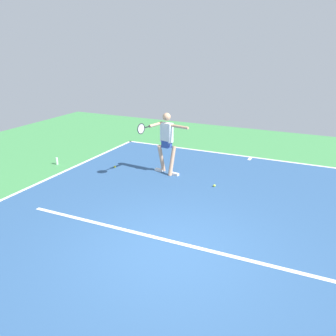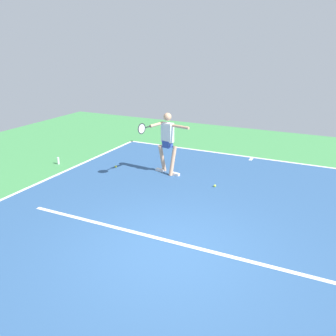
{
  "view_description": "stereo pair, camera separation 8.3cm",
  "coord_description": "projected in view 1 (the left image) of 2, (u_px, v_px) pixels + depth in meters",
  "views": [
    {
      "loc": [
        -2.49,
        5.33,
        3.7
      ],
      "look_at": [
        0.94,
        -1.9,
        0.9
      ],
      "focal_mm": 39.14,
      "sensor_mm": 36.0,
      "label": 1
    },
    {
      "loc": [
        -2.57,
        5.29,
        3.7
      ],
      "look_at": [
        0.94,
        -1.9,
        0.9
      ],
      "focal_mm": 39.14,
      "sensor_mm": 36.0,
      "label": 2
    }
  ],
  "objects": [
    {
      "name": "tennis_ball_by_sideline",
      "position": [
        214.0,
        186.0,
        9.76
      ],
      "size": [
        0.07,
        0.07,
        0.07
      ],
      "primitive_type": "sphere",
      "color": "#C6E53D",
      "rests_on": "ground_plane"
    },
    {
      "name": "ground_plane",
      "position": [
        170.0,
        252.0,
        6.78
      ],
      "size": [
        21.12,
        21.12,
        0.0
      ],
      "primitive_type": "plane",
      "color": "#428E4C"
    },
    {
      "name": "tennis_ball_near_service_line",
      "position": [
        115.0,
        167.0,
        11.22
      ],
      "size": [
        0.07,
        0.07,
        0.07
      ],
      "primitive_type": "sphere",
      "color": "yellow",
      "rests_on": "ground_plane"
    },
    {
      "name": "court_line_service",
      "position": [
        177.0,
        243.0,
        7.06
      ],
      "size": [
        7.14,
        0.1,
        0.01
      ],
      "primitive_type": "cube",
      "color": "white",
      "rests_on": "ground_plane"
    },
    {
      "name": "water_bottle",
      "position": [
        57.0,
        161.0,
        11.49
      ],
      "size": [
        0.07,
        0.07,
        0.22
      ],
      "primitive_type": "cylinder",
      "color": "white",
      "rests_on": "ground_plane"
    },
    {
      "name": "court_line_centre_mark",
      "position": [
        250.0,
        159.0,
        12.07
      ],
      "size": [
        0.1,
        0.3,
        0.01
      ],
      "primitive_type": "cube",
      "color": "white",
      "rests_on": "ground_plane"
    },
    {
      "name": "court_surface",
      "position": [
        170.0,
        251.0,
        6.77
      ],
      "size": [
        9.52,
        12.93,
        0.0
      ],
      "primitive_type": "cube",
      "color": "#2D5484",
      "rests_on": "ground_plane"
    },
    {
      "name": "court_line_baseline_near",
      "position": [
        251.0,
        157.0,
        12.24
      ],
      "size": [
        9.52,
        0.1,
        0.01
      ],
      "primitive_type": "cube",
      "color": "white",
      "rests_on": "ground_plane"
    },
    {
      "name": "tennis_player",
      "position": [
        166.0,
        139.0,
        10.4
      ],
      "size": [
        1.14,
        1.21,
        1.8
      ],
      "rotation": [
        0.0,
        0.0,
        -0.19
      ],
      "color": "tan",
      "rests_on": "ground_plane"
    }
  ]
}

